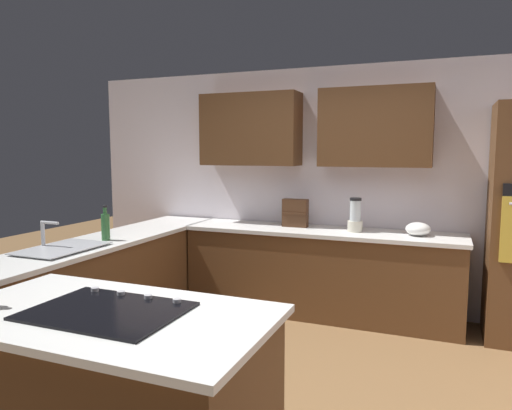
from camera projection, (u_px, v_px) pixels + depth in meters
name	position (u px, v px, depth m)	size (l,w,h in m)	color
ground_plane	(273.00, 393.00, 3.34)	(14.00, 14.00, 0.00)	brown
wall_back	(331.00, 173.00, 5.08)	(6.00, 0.44, 2.60)	silver
lower_cabinets_back	(320.00, 274.00, 4.92)	(2.80, 0.60, 0.86)	brown
countertop_back	(321.00, 232.00, 4.87)	(2.84, 0.64, 0.04)	silver
lower_cabinets_side	(112.00, 286.00, 4.48)	(0.60, 2.90, 0.86)	brown
countertop_side	(111.00, 240.00, 4.43)	(0.64, 2.94, 0.04)	silver
island_base	(110.00, 400.00, 2.43)	(1.61, 0.86, 0.86)	brown
island_top	(107.00, 316.00, 2.38)	(1.69, 0.94, 0.04)	silver
sink_unit	(61.00, 248.00, 3.87)	(0.46, 0.70, 0.23)	#515456
cooktop	(107.00, 310.00, 2.38)	(0.76, 0.56, 0.03)	black
blender	(355.00, 217.00, 4.73)	(0.15, 0.15, 0.34)	beige
mixing_bowl	(418.00, 229.00, 4.51)	(0.23, 0.23, 0.13)	white
spice_rack	(295.00, 213.00, 5.03)	(0.27, 0.11, 0.30)	#472B19
dish_soap_bottle	(106.00, 226.00, 4.27)	(0.08, 0.08, 0.32)	#336B38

